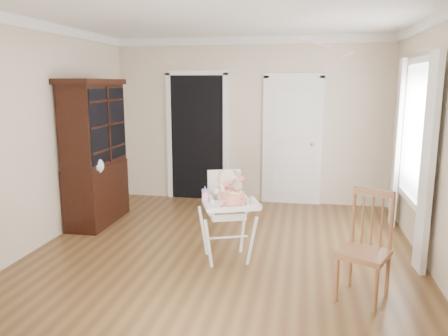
% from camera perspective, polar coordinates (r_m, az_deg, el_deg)
% --- Properties ---
extents(floor, '(5.00, 5.00, 0.00)m').
position_cam_1_polar(floor, '(5.16, -0.30, -11.46)').
color(floor, '#52361C').
rests_on(floor, ground).
extents(ceiling, '(5.00, 5.00, 0.00)m').
position_cam_1_polar(ceiling, '(4.82, -0.34, 19.69)').
color(ceiling, white).
rests_on(ceiling, wall_back).
extents(wall_back, '(4.50, 0.00, 4.50)m').
position_cam_1_polar(wall_back, '(7.26, 3.43, 6.10)').
color(wall_back, beige).
rests_on(wall_back, floor).
extents(wall_left, '(0.00, 5.00, 5.00)m').
position_cam_1_polar(wall_left, '(5.68, -23.28, 3.83)').
color(wall_left, beige).
rests_on(wall_left, floor).
extents(wall_right, '(0.00, 5.00, 5.00)m').
position_cam_1_polar(wall_right, '(4.91, 26.44, 2.57)').
color(wall_right, beige).
rests_on(wall_right, floor).
extents(crown_molding, '(4.50, 5.00, 0.12)m').
position_cam_1_polar(crown_molding, '(4.81, -0.34, 18.98)').
color(crown_molding, white).
rests_on(crown_molding, ceiling).
extents(doorway, '(1.06, 0.05, 2.22)m').
position_cam_1_polar(doorway, '(7.44, -3.52, 4.35)').
color(doorway, black).
rests_on(doorway, wall_back).
extents(closet_door, '(0.96, 0.09, 2.13)m').
position_cam_1_polar(closet_door, '(7.22, 8.90, 3.36)').
color(closet_door, white).
rests_on(closet_door, wall_back).
extents(window_right, '(0.13, 1.84, 2.30)m').
position_cam_1_polar(window_right, '(5.67, 23.54, 3.15)').
color(window_right, white).
rests_on(window_right, wall_right).
extents(high_chair, '(0.80, 0.88, 1.03)m').
position_cam_1_polar(high_chair, '(4.87, 0.38, -4.93)').
color(high_chair, white).
rests_on(high_chair, floor).
extents(baby, '(0.35, 0.26, 0.48)m').
position_cam_1_polar(baby, '(4.85, 0.34, -3.02)').
color(baby, beige).
rests_on(baby, high_chair).
extents(cake, '(0.27, 0.27, 0.12)m').
position_cam_1_polar(cake, '(4.60, 1.46, -4.09)').
color(cake, silver).
rests_on(cake, high_chair).
extents(sippy_cup, '(0.07, 0.07, 0.18)m').
position_cam_1_polar(sippy_cup, '(4.71, -2.49, -3.55)').
color(sippy_cup, '#F696C8').
rests_on(sippy_cup, high_chair).
extents(china_cabinet, '(0.54, 1.20, 2.03)m').
position_cam_1_polar(china_cabinet, '(6.38, -16.47, 1.96)').
color(china_cabinet, black).
rests_on(china_cabinet, floor).
extents(dining_chair, '(0.55, 0.55, 1.01)m').
position_cam_1_polar(dining_chair, '(4.27, 17.96, -10.12)').
color(dining_chair, brown).
rests_on(dining_chair, floor).
extents(streamer, '(0.40, 0.33, 0.15)m').
position_cam_1_polar(streamer, '(5.26, 11.62, 15.74)').
color(streamer, pink).
rests_on(streamer, ceiling).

